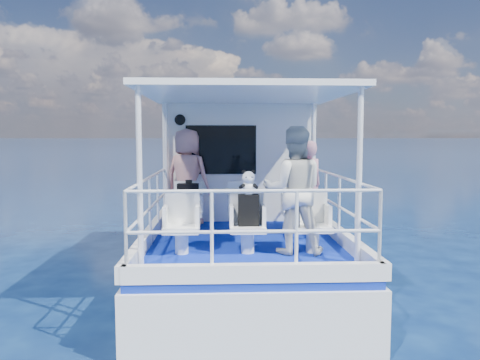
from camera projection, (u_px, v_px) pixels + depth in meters
name	position (u px, v px, depth m)	size (l,w,h in m)	color
ground	(243.00, 290.00, 7.60)	(2000.00, 2000.00, 0.00)	#081A40
hull	(241.00, 273.00, 8.60)	(3.00, 7.00, 1.60)	white
deck	(241.00, 227.00, 8.52)	(2.90, 6.90, 0.10)	navy
cabin	(238.00, 161.00, 9.71)	(2.85, 2.00, 2.20)	white
canopy	(244.00, 94.00, 7.11)	(3.00, 3.20, 0.08)	white
canopy_posts	(244.00, 169.00, 7.17)	(2.77, 2.97, 2.20)	white
railings	(245.00, 211.00, 6.90)	(2.84, 3.59, 1.00)	white
seat_port_fwd	(188.00, 222.00, 7.66)	(0.48, 0.46, 0.38)	white
seat_center_fwd	(243.00, 222.00, 7.70)	(0.48, 0.46, 0.38)	white
seat_stbd_fwd	(297.00, 222.00, 7.74)	(0.48, 0.46, 0.38)	white
seat_port_aft	(182.00, 240.00, 6.37)	(0.48, 0.46, 0.38)	white
seat_center_aft	(247.00, 239.00, 6.41)	(0.48, 0.46, 0.38)	white
seat_stbd_aft	(313.00, 239.00, 6.45)	(0.48, 0.46, 0.38)	white
passenger_port_fwd	(187.00, 177.00, 8.43)	(0.65, 0.46, 1.74)	tan
passenger_stbd_fwd	(307.00, 185.00, 8.11)	(0.55, 0.36, 1.52)	#C47F91
passenger_stbd_aft	(294.00, 190.00, 6.35)	(0.84, 0.66, 1.73)	silver
backpack_port	(188.00, 198.00, 7.59)	(0.34, 0.19, 0.45)	black
backpack_center	(249.00, 210.00, 6.37)	(0.28, 0.16, 0.43)	black
compact_camera	(189.00, 182.00, 7.57)	(0.11, 0.06, 0.06)	black
panda	(249.00, 182.00, 6.32)	(0.22, 0.18, 0.34)	silver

